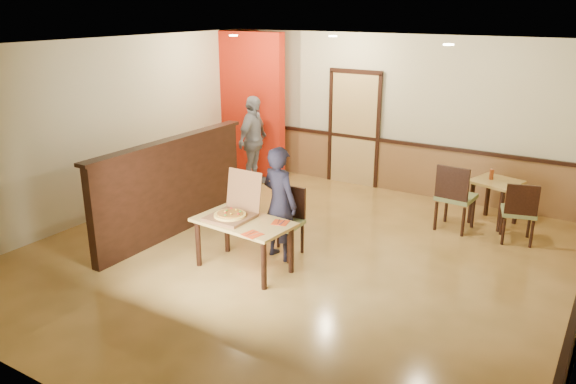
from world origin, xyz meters
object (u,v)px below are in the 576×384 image
Objects in this scene: main_table at (244,228)px; side_table at (495,191)px; passerby at (253,141)px; side_chair_left at (455,195)px; side_chair_right at (519,210)px; diner_chair at (286,218)px; condiment at (491,174)px; diner at (280,203)px; pizza_box at (233,212)px.

side_table is (2.37, 3.35, -0.04)m from main_table.
side_chair_left is at bearing -102.66° from passerby.
side_chair_right is 0.77m from side_table.
diner_chair is 5.79× the size of condiment.
side_chair_right is at bearing -52.78° from side_table.
passerby is at bearing -176.08° from side_table.
condiment is (2.08, 2.68, 0.27)m from diner_chair.
condiment is (-0.56, 0.64, 0.28)m from side_chair_right.
side_chair_left is 0.62× the size of passerby.
diner_chair is at bearing -129.30° from side_table.
diner_chair is at bearing -78.41° from diner.
main_table is at bearing -124.02° from condiment.
main_table is 0.62m from diner.
pizza_box reaches higher than side_chair_left.
passerby reaches higher than pizza_box.
condiment is at bearing 60.55° from main_table.
passerby is (-4.36, -0.30, 0.31)m from side_table.
pizza_box is (-2.10, -2.71, 0.18)m from side_chair_left.
side_chair_right is at bearing -174.95° from side_chair_left.
passerby is at bearing 121.21° from pizza_box.
pizza_box is at bearing -121.57° from diner_chair.
condiment is (-0.09, 0.02, 0.25)m from side_table.
diner_chair reaches higher than condiment.
pizza_box reaches higher than condiment.
diner reaches higher than pizza_box.
pizza_box reaches higher than side_chair_right.
side_chair_right reaches higher than side_table.
side_table is 0.27m from condiment.
side_table is 4.38m from passerby.
diner reaches higher than diner_chair.
main_table is at bearing -154.79° from passerby.
main_table is at bearing -108.03° from diner_chair.
main_table is 8.10× the size of condiment.
diner reaches higher than side_table.
side_chair_right is at bearing -48.85° from condiment.
passerby reaches higher than side_table.
side_table reaches higher than main_table.
side_chair_left is (1.72, 2.03, 0.06)m from diner_chair.
pizza_box is at bearing -127.47° from side_table.
side_table is (2.17, 2.66, 0.02)m from diner_chair.
condiment reaches higher than main_table.
passerby is at bearing -18.88° from side_chair_right.
diner_chair is at bearing -144.98° from passerby.
passerby is (-4.83, 0.32, 0.34)m from side_chair_right.
main_table is 0.26m from pizza_box.
passerby is (-3.90, 0.33, 0.27)m from side_chair_left.
side_chair_right is (0.92, 0.01, -0.07)m from side_chair_left.
side_table is at bearing 59.32° from main_table.
pizza_box is (-2.55, -3.33, 0.22)m from side_table.
diner_chair is 0.81m from pizza_box.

